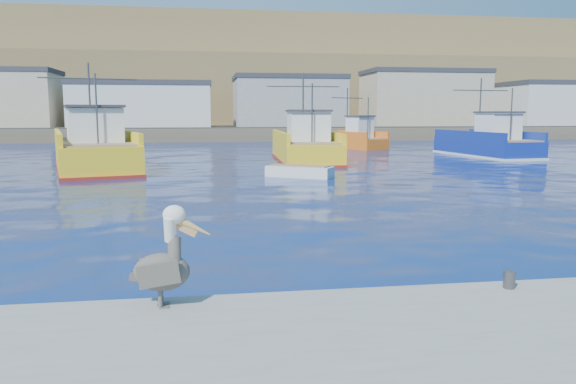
# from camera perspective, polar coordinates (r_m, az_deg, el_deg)

# --- Properties ---
(ground) EXTENTS (260.00, 260.00, 0.00)m
(ground) POSITION_cam_1_polar(r_m,az_deg,el_deg) (12.70, 1.45, -7.89)
(ground) COLOR #070F54
(ground) RESTS_ON ground
(dock_bollards) EXTENTS (36.20, 0.20, 0.30)m
(dock_bollards) POSITION_cam_1_polar(r_m,az_deg,el_deg) (9.49, 8.76, -9.43)
(dock_bollards) COLOR #4C4C4C
(dock_bollards) RESTS_ON dock
(far_shore) EXTENTS (200.00, 81.00, 24.00)m
(far_shore) POSITION_cam_1_polar(r_m,az_deg,el_deg) (121.37, -7.80, 10.53)
(far_shore) COLOR brown
(far_shore) RESTS_ON ground
(trawler_yellow_a) EXTENTS (7.55, 13.92, 6.76)m
(trawler_yellow_a) POSITION_cam_1_polar(r_m,az_deg,el_deg) (37.28, -19.11, 3.98)
(trawler_yellow_a) COLOR yellow
(trawler_yellow_a) RESTS_ON ground
(trawler_yellow_b) EXTENTS (5.41, 11.57, 6.53)m
(trawler_yellow_b) POSITION_cam_1_polar(r_m,az_deg,el_deg) (41.07, 1.79, 4.60)
(trawler_yellow_b) COLOR yellow
(trawler_yellow_b) RESTS_ON ground
(trawler_blue) EXTENTS (5.10, 10.95, 6.43)m
(trawler_blue) POSITION_cam_1_polar(r_m,az_deg,el_deg) (48.74, 19.62, 4.63)
(trawler_blue) COLOR navy
(trawler_blue) RESTS_ON ground
(boat_orange) EXTENTS (5.94, 8.19, 6.00)m
(boat_orange) POSITION_cam_1_polar(r_m,az_deg,el_deg) (56.62, 6.69, 5.44)
(boat_orange) COLOR orange
(boat_orange) RESTS_ON ground
(skiff_mid) EXTENTS (3.77, 2.98, 0.79)m
(skiff_mid) POSITION_cam_1_polar(r_m,az_deg,el_deg) (30.83, 1.19, 2.00)
(skiff_mid) COLOR silver
(skiff_mid) RESTS_ON ground
(pelican) EXTENTS (1.28, 0.53, 1.59)m
(pelican) POSITION_cam_1_polar(r_m,az_deg,el_deg) (8.94, -12.45, -7.10)
(pelican) COLOR #595451
(pelican) RESTS_ON dock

